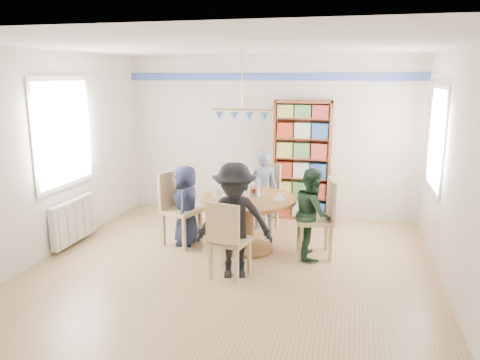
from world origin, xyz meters
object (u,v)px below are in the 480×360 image
(dining_table, at_px, (248,211))
(person_near, at_px, (235,221))
(radiator, at_px, (74,220))
(chair_near, at_px, (227,237))
(person_right, at_px, (312,213))
(chair_far, at_px, (264,193))
(chair_left, at_px, (176,205))
(bookshelf, at_px, (302,162))
(person_left, at_px, (186,205))
(chair_right, at_px, (321,214))
(person_far, at_px, (264,191))

(dining_table, bearing_deg, person_near, -87.87)
(radiator, xyz_separation_m, chair_near, (2.44, -0.62, 0.18))
(dining_table, relative_size, person_right, 1.08)
(radiator, distance_m, chair_far, 2.86)
(dining_table, xyz_separation_m, chair_far, (0.02, 1.02, 0.01))
(chair_left, relative_size, chair_far, 1.02)
(chair_near, distance_m, bookshelf, 2.76)
(chair_left, bearing_deg, chair_far, 42.69)
(radiator, bearing_deg, person_right, 5.68)
(chair_far, xyz_separation_m, person_right, (0.85, -1.05, 0.04))
(chair_near, bearing_deg, person_near, 57.19)
(dining_table, height_order, bookshelf, bookshelf)
(person_near, bearing_deg, chair_near, -134.26)
(person_left, distance_m, person_near, 1.32)
(chair_far, xyz_separation_m, person_left, (-0.93, -0.99, 0.01))
(person_left, xyz_separation_m, person_right, (1.78, -0.06, 0.03))
(chair_far, distance_m, person_right, 1.35)
(chair_right, xyz_separation_m, bookshelf, (-0.45, 1.65, 0.39))
(radiator, height_order, chair_left, chair_left)
(chair_near, bearing_deg, person_far, 88.14)
(person_left, relative_size, bookshelf, 0.58)
(chair_near, xyz_separation_m, person_far, (0.06, 1.92, 0.10))
(chair_far, xyz_separation_m, person_far, (0.01, -0.09, 0.06))
(chair_near, distance_m, person_right, 1.32)
(chair_near, height_order, person_far, person_far)
(chair_right, height_order, chair_far, chair_right)
(chair_left, distance_m, chair_near, 1.44)
(chair_right, bearing_deg, person_right, -153.07)
(chair_right, height_order, person_far, person_far)
(chair_right, distance_m, person_near, 1.33)
(chair_right, distance_m, chair_near, 1.44)
(chair_left, relative_size, person_right, 0.87)
(chair_near, height_order, person_right, person_right)
(chair_left, distance_m, person_right, 1.93)
(radiator, distance_m, person_right, 3.37)
(chair_right, bearing_deg, radiator, -173.54)
(chair_right, bearing_deg, bookshelf, 105.39)
(radiator, relative_size, person_right, 0.83)
(chair_right, bearing_deg, chair_far, 134.31)
(radiator, bearing_deg, bookshelf, 34.19)
(person_right, bearing_deg, chair_left, 75.56)
(chair_far, bearing_deg, person_far, -82.89)
(radiator, relative_size, chair_left, 0.96)
(chair_right, xyz_separation_m, person_far, (-0.96, 0.90, 0.05))
(chair_right, xyz_separation_m, person_right, (-0.12, -0.06, 0.02))
(person_left, bearing_deg, person_near, 34.95)
(chair_left, bearing_deg, radiator, -164.59)
(chair_near, relative_size, person_far, 0.76)
(chair_left, bearing_deg, person_near, -39.86)
(dining_table, bearing_deg, radiator, -171.71)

